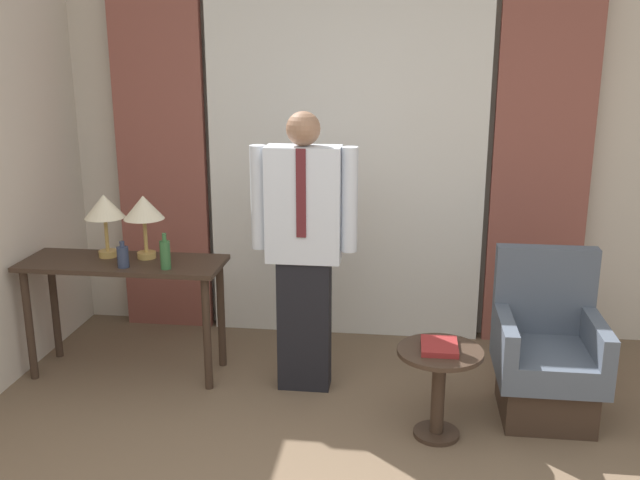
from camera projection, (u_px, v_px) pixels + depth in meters
name	position (u px, v px, depth m)	size (l,w,h in m)	color
wall_back	(347.00, 149.00, 5.08)	(10.00, 0.06, 2.70)	beige
curtain_sheer_center	(345.00, 160.00, 4.98)	(1.93, 0.06, 2.58)	white
curtain_drape_left	(161.00, 156.00, 5.13)	(0.65, 0.06, 2.58)	brown
curtain_drape_right	(541.00, 164.00, 4.82)	(0.65, 0.06, 2.58)	brown
desk	(124.00, 280.00, 4.50)	(1.27, 0.46, 0.76)	#38281E
table_lamp_left	(104.00, 209.00, 4.48)	(0.25, 0.25, 0.40)	tan
table_lamp_right	(144.00, 210.00, 4.45)	(0.25, 0.25, 0.40)	tan
bottle_near_edge	(123.00, 256.00, 4.33)	(0.07, 0.07, 0.16)	#2D3851
bottle_by_lamp	(165.00, 254.00, 4.29)	(0.06, 0.06, 0.22)	#336638
person	(304.00, 243.00, 4.23)	(0.63, 0.21, 1.71)	black
armchair	(546.00, 359.00, 4.06)	(0.58, 0.61, 0.94)	#38281E
side_table	(439.00, 377.00, 3.81)	(0.46, 0.46, 0.51)	#38281E
book	(439.00, 346.00, 3.77)	(0.19, 0.24, 0.03)	maroon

